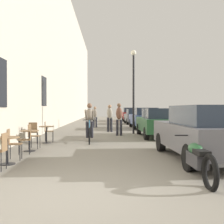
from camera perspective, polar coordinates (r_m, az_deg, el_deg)
ground_plane at (r=4.78m, az=-6.68°, el=-17.24°), size 88.00×88.00×0.00m
building_facade_left at (r=19.54m, az=-13.16°, el=15.09°), size 0.54×68.00×12.64m
cafe_table_near at (r=7.64m, az=-21.35°, el=-6.48°), size 0.64×0.64×0.72m
cafe_chair_near_toward_street at (r=8.20m, az=-20.46°, el=-6.01°), size 0.43×0.43×0.89m
cafe_chair_near_toward_wall at (r=6.98m, az=-22.70°, el=-7.21°), size 0.38×0.38×0.89m
cafe_table_mid at (r=9.71m, az=-17.15°, el=-4.93°), size 0.64×0.64×0.72m
cafe_chair_mid_toward_street at (r=10.35m, az=-16.58°, el=-4.60°), size 0.39×0.39×0.89m
cafe_chair_mid_toward_wall at (r=9.17m, az=-17.63°, el=-5.29°), size 0.45×0.45×0.89m
cafe_table_far at (r=11.79m, az=-13.77°, el=-3.92°), size 0.64×0.64×0.72m
cafe_chair_far_toward_street at (r=11.84m, az=-16.43°, el=-3.92°), size 0.45×0.45×0.89m
cafe_chair_far_toward_wall at (r=12.34m, az=-13.56°, el=-3.73°), size 0.43×0.43×0.89m
cyclist_on_bicycle at (r=11.71m, az=-4.81°, el=-2.51°), size 0.52×1.76×1.74m
pedestrian_near at (r=14.60m, az=1.52°, el=-1.13°), size 0.35×0.25×1.77m
pedestrian_mid at (r=16.94m, az=-0.47°, el=-0.96°), size 0.35×0.26×1.72m
pedestrian_far at (r=18.76m, az=-0.57°, el=-0.79°), size 0.37×0.29×1.72m
pedestrian_furthest at (r=20.85m, az=-3.63°, el=-0.78°), size 0.37×0.28×1.64m
street_lamp at (r=15.84m, az=4.60°, el=6.66°), size 0.32×0.32×4.90m
parked_car_nearest at (r=8.13m, az=18.64°, el=-3.99°), size 1.97×4.45×1.56m
parked_car_second at (r=14.09m, az=9.68°, el=-2.13°), size 1.78×4.18×1.48m
parked_car_third at (r=19.94m, az=6.84°, el=-1.22°), size 1.89×4.34×1.53m
parked_car_fourth at (r=25.82m, az=4.74°, el=-0.89°), size 1.75×4.03×1.42m
parked_car_fifth at (r=31.51m, az=3.90°, el=-0.45°), size 1.96×4.47×1.57m
parked_motorcycle at (r=5.95m, az=17.66°, el=-9.65°), size 0.62×2.15×0.92m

